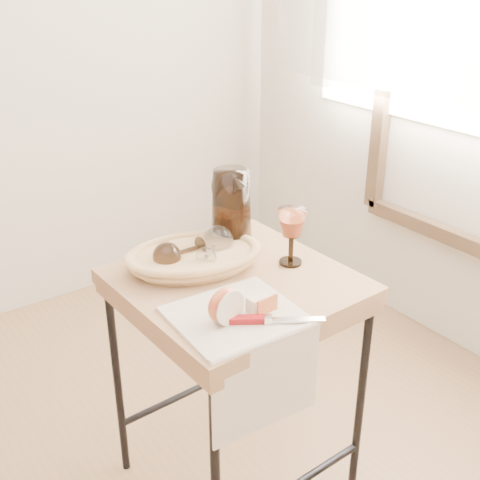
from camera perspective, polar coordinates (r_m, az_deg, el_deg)
side_table at (r=1.83m, az=-0.38°, el=-13.60°), size 0.59×0.59×0.73m
tea_towel at (r=1.46m, az=-0.40°, el=-7.09°), size 0.31×0.28×0.01m
bread_basket at (r=1.67m, az=-4.34°, el=-1.80°), size 0.39×0.32×0.05m
goblet_lying_a at (r=1.66m, az=-5.51°, el=-1.13°), size 0.13×0.08×0.08m
goblet_lying_b at (r=1.67m, az=-2.56°, el=-0.71°), size 0.16×0.16×0.09m
pitcher at (r=1.75m, az=-0.82°, el=2.94°), size 0.23×0.28×0.28m
wine_goblet at (r=1.67m, az=4.85°, el=0.31°), size 0.09×0.09×0.16m
apple_half at (r=1.41m, az=-1.52°, el=-6.09°), size 0.10×0.06×0.08m
apple_wedge at (r=1.46m, az=1.83°, el=-5.97°), size 0.06×0.03×0.04m
table_knife at (r=1.43m, az=2.98°, el=-7.40°), size 0.20×0.15×0.02m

